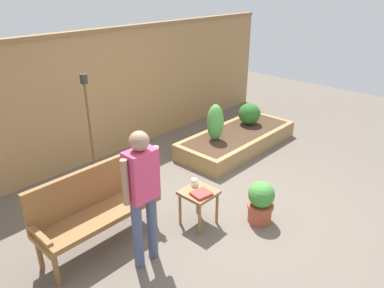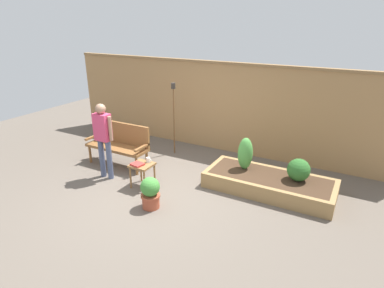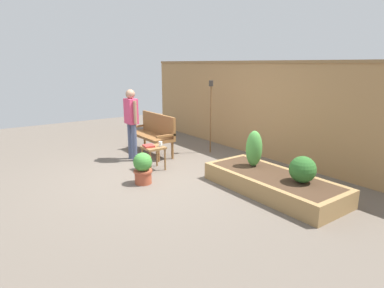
% 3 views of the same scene
% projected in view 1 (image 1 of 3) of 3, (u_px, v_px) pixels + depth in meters
% --- Properties ---
extents(ground_plane, '(14.00, 14.00, 0.00)m').
position_uv_depth(ground_plane, '(221.00, 212.00, 4.89)').
color(ground_plane, '#60564C').
extents(fence_back, '(8.40, 0.14, 2.16)m').
position_uv_depth(fence_back, '(101.00, 95.00, 6.04)').
color(fence_back, '#A37A4C').
rests_on(fence_back, ground_plane).
extents(garden_bench, '(1.44, 0.48, 0.94)m').
position_uv_depth(garden_bench, '(93.00, 203.00, 4.11)').
color(garden_bench, brown).
rests_on(garden_bench, ground_plane).
extents(side_table, '(0.40, 0.40, 0.48)m').
position_uv_depth(side_table, '(199.00, 197.00, 4.50)').
color(side_table, olive).
rests_on(side_table, ground_plane).
extents(cup_on_table, '(0.11, 0.08, 0.10)m').
position_uv_depth(cup_on_table, '(194.00, 182.00, 4.57)').
color(cup_on_table, white).
rests_on(cup_on_table, side_table).
extents(book_on_table, '(0.25, 0.23, 0.04)m').
position_uv_depth(book_on_table, '(201.00, 194.00, 4.38)').
color(book_on_table, '#B2332D').
rests_on(book_on_table, side_table).
extents(potted_boxwood, '(0.34, 0.34, 0.57)m').
position_uv_depth(potted_boxwood, '(261.00, 201.00, 4.59)').
color(potted_boxwood, '#A84C33').
rests_on(potted_boxwood, ground_plane).
extents(raised_planter_bed, '(2.40, 1.00, 0.30)m').
position_uv_depth(raised_planter_bed, '(237.00, 140.00, 6.71)').
color(raised_planter_bed, '#997547').
rests_on(raised_planter_bed, ground_plane).
extents(shrub_near_bench, '(0.29, 0.29, 0.65)m').
position_uv_depth(shrub_near_bench, '(215.00, 122.00, 6.21)').
color(shrub_near_bench, brown).
rests_on(shrub_near_bench, raised_planter_bed).
extents(shrub_far_corner, '(0.42, 0.42, 0.42)m').
position_uv_depth(shrub_far_corner, '(249.00, 114.00, 6.94)').
color(shrub_far_corner, brown).
rests_on(shrub_far_corner, raised_planter_bed).
extents(tiki_torch, '(0.10, 0.10, 1.71)m').
position_uv_depth(tiki_torch, '(88.00, 113.00, 5.03)').
color(tiki_torch, brown).
rests_on(tiki_torch, ground_plane).
extents(person_by_bench, '(0.47, 0.20, 1.56)m').
position_uv_depth(person_by_bench, '(142.00, 189.00, 3.67)').
color(person_by_bench, '#475170').
rests_on(person_by_bench, ground_plane).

